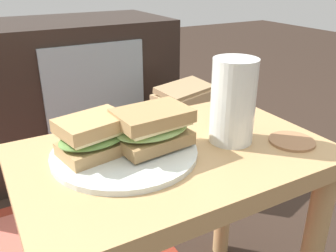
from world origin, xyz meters
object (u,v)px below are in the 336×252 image
sandwich_back (152,127)px  tv_cabinet (51,95)px  plate (125,152)px  beer_glass (233,103)px  sandwich_front (94,136)px  paper_bag (184,137)px  coaster (292,141)px

sandwich_back → tv_cabinet: bearing=89.4°
tv_cabinet → plate: tv_cabinet is taller
plate → beer_glass: size_ratio=1.62×
sandwich_front → paper_bag: 0.74m
coaster → plate: bearing=159.9°
beer_glass → paper_bag: (0.23, 0.53, -0.34)m
coaster → paper_bag: bearing=77.4°
tv_cabinet → sandwich_front: (-0.11, -0.91, 0.21)m
sandwich_back → plate: bearing=165.5°
paper_bag → sandwich_front: bearing=-135.1°
sandwich_front → coaster: (0.34, -0.12, -0.04)m
tv_cabinet → coaster: bearing=-77.1°
beer_glass → plate: bearing=167.7°
plate → paper_bag: (0.43, 0.49, -0.27)m
sandwich_front → sandwich_back: sandwich_back is taller
plate → sandwich_front: (-0.05, 0.01, 0.04)m
tv_cabinet → coaster: 1.07m
plate → beer_glass: (0.20, -0.04, 0.07)m
plate → paper_bag: plate is taller
sandwich_back → coaster: 0.27m
plate → sandwich_front: sandwich_front is taller
tv_cabinet → paper_bag: size_ratio=2.43×
tv_cabinet → coaster: tv_cabinet is taller
plate → sandwich_front: size_ratio=1.90×
sandwich_front → coaster: bearing=-19.3°
sandwich_back → paper_bag: 0.70m
beer_glass → coaster: 0.14m
plate → sandwich_front: 0.06m
coaster → paper_bag: coaster is taller
beer_glass → coaster: size_ratio=1.85×
sandwich_front → coaster: size_ratio=1.58×
sandwich_front → beer_glass: (0.25, -0.06, 0.03)m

